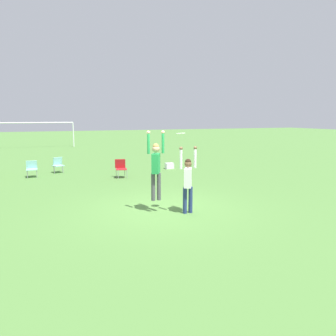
{
  "coord_description": "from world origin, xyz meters",
  "views": [
    {
      "loc": [
        -3.55,
        -9.12,
        2.82
      ],
      "look_at": [
        0.12,
        -0.11,
        1.3
      ],
      "focal_mm": 35.0,
      "sensor_mm": 36.0,
      "label": 1
    }
  ],
  "objects_px": {
    "cooler_box": "(169,166)",
    "frisbee": "(181,133)",
    "camping_chair_1": "(32,168)",
    "camping_chair_2": "(121,167)",
    "person_jumping": "(156,164)",
    "person_defending": "(188,179)",
    "camping_chair_0": "(58,164)"
  },
  "relations": [
    {
      "from": "person_jumping",
      "to": "camping_chair_1",
      "type": "relative_size",
      "value": 2.68
    },
    {
      "from": "person_defending",
      "to": "camping_chair_2",
      "type": "relative_size",
      "value": 2.31
    },
    {
      "from": "frisbee",
      "to": "camping_chair_1",
      "type": "xyz_separation_m",
      "value": [
        -4.09,
        7.99,
        -1.9
      ]
    },
    {
      "from": "camping_chair_1",
      "to": "camping_chair_2",
      "type": "distance_m",
      "value": 4.23
    },
    {
      "from": "frisbee",
      "to": "camping_chair_1",
      "type": "distance_m",
      "value": 9.17
    },
    {
      "from": "cooler_box",
      "to": "frisbee",
      "type": "bearing_deg",
      "value": -110.24
    },
    {
      "from": "frisbee",
      "to": "camping_chair_2",
      "type": "height_order",
      "value": "frisbee"
    },
    {
      "from": "camping_chair_0",
      "to": "cooler_box",
      "type": "relative_size",
      "value": 1.73
    },
    {
      "from": "camping_chair_0",
      "to": "person_defending",
      "type": "bearing_deg",
      "value": 85.39
    },
    {
      "from": "person_defending",
      "to": "frisbee",
      "type": "relative_size",
      "value": 7.28
    },
    {
      "from": "person_defending",
      "to": "cooler_box",
      "type": "bearing_deg",
      "value": -169.21
    },
    {
      "from": "camping_chair_0",
      "to": "person_jumping",
      "type": "bearing_deg",
      "value": 81.28
    },
    {
      "from": "camping_chair_2",
      "to": "cooler_box",
      "type": "relative_size",
      "value": 1.91
    },
    {
      "from": "person_defending",
      "to": "person_jumping",
      "type": "bearing_deg",
      "value": -90.0
    },
    {
      "from": "frisbee",
      "to": "cooler_box",
      "type": "distance_m",
      "value": 8.7
    },
    {
      "from": "person_jumping",
      "to": "camping_chair_2",
      "type": "bearing_deg",
      "value": 25.56
    },
    {
      "from": "frisbee",
      "to": "cooler_box",
      "type": "relative_size",
      "value": 0.6
    },
    {
      "from": "camping_chair_0",
      "to": "camping_chair_1",
      "type": "distance_m",
      "value": 1.52
    },
    {
      "from": "person_defending",
      "to": "camping_chair_0",
      "type": "distance_m",
      "value": 9.48
    },
    {
      "from": "camping_chair_0",
      "to": "camping_chair_2",
      "type": "relative_size",
      "value": 0.91
    },
    {
      "from": "person_jumping",
      "to": "person_defending",
      "type": "xyz_separation_m",
      "value": [
        0.82,
        -0.47,
        -0.41
      ]
    },
    {
      "from": "person_defending",
      "to": "camping_chair_1",
      "type": "height_order",
      "value": "person_defending"
    },
    {
      "from": "cooler_box",
      "to": "camping_chair_2",
      "type": "bearing_deg",
      "value": -152.77
    },
    {
      "from": "person_defending",
      "to": "camping_chair_1",
      "type": "distance_m",
      "value": 9.17
    },
    {
      "from": "frisbee",
      "to": "cooler_box",
      "type": "xyz_separation_m",
      "value": [
        2.91,
        7.9,
        -2.19
      ]
    },
    {
      "from": "camping_chair_1",
      "to": "cooler_box",
      "type": "relative_size",
      "value": 1.72
    },
    {
      "from": "camping_chair_0",
      "to": "cooler_box",
      "type": "xyz_separation_m",
      "value": [
        5.76,
        -0.97,
        -0.29
      ]
    },
    {
      "from": "camping_chair_2",
      "to": "cooler_box",
      "type": "height_order",
      "value": "camping_chair_2"
    },
    {
      "from": "camping_chair_1",
      "to": "cooler_box",
      "type": "height_order",
      "value": "camping_chair_1"
    },
    {
      "from": "frisbee",
      "to": "cooler_box",
      "type": "height_order",
      "value": "frisbee"
    },
    {
      "from": "camping_chair_1",
      "to": "camping_chair_2",
      "type": "bearing_deg",
      "value": 157.46
    },
    {
      "from": "frisbee",
      "to": "camping_chair_0",
      "type": "bearing_deg",
      "value": 107.8
    }
  ]
}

